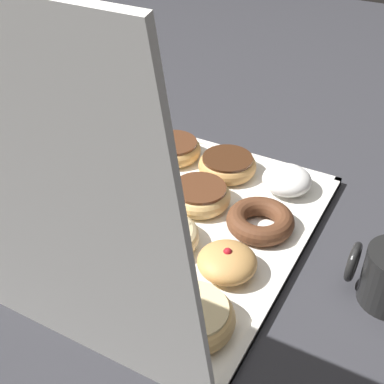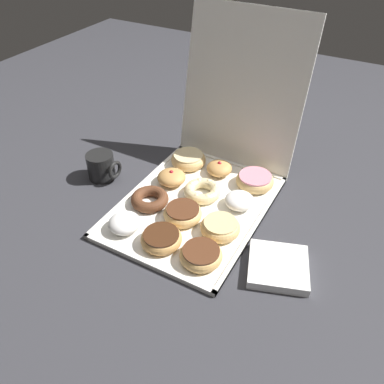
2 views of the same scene
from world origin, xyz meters
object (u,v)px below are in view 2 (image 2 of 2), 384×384
pink_frosted_donut_11 (255,180)px  coffee_mug (102,166)px  cruller_donut_7 (203,191)px  donut_box (194,207)px  jelly_filled_donut_10 (219,168)px  napkin_stack (278,267)px  chocolate_frosted_donut_2 (201,255)px  powdered_filled_donut_8 (239,201)px  glazed_ring_donut_5 (220,227)px  jelly_filled_donut_6 (172,177)px  glazed_ring_donut_9 (188,159)px  chocolate_cake_ring_donut_3 (150,199)px  chocolate_frosted_donut_4 (182,213)px  powdered_filled_donut_0 (125,223)px  chocolate_frosted_donut_1 (160,238)px

pink_frosted_donut_11 → coffee_mug: coffee_mug is taller
pink_frosted_donut_11 → cruller_donut_7: bearing=-133.6°
donut_box → jelly_filled_donut_10: (-0.01, 0.18, 0.03)m
coffee_mug → napkin_stack: 0.65m
chocolate_frosted_donut_2 → powdered_filled_donut_8: bearing=90.1°
coffee_mug → glazed_ring_donut_5: bearing=-7.1°
jelly_filled_donut_6 → glazed_ring_donut_9: 0.12m
chocolate_cake_ring_donut_3 → pink_frosted_donut_11: size_ratio=0.95×
donut_box → chocolate_frosted_donut_4: size_ratio=4.71×
chocolate_cake_ring_donut_3 → napkin_stack: size_ratio=0.76×
donut_box → jelly_filled_donut_6: (-0.12, 0.06, 0.03)m
glazed_ring_donut_5 → chocolate_frosted_donut_4: bearing=180.0°
powdered_filled_donut_0 → powdered_filled_donut_8: (0.24, 0.25, -0.00)m
jelly_filled_donut_6 → powdered_filled_donut_8: 0.24m
donut_box → powdered_filled_donut_0: powdered_filled_donut_0 is taller
donut_box → chocolate_cake_ring_donut_3: 0.13m
cruller_donut_7 → powdered_filled_donut_8: (0.12, 0.01, 0.00)m
chocolate_frosted_donut_4 → glazed_ring_donut_5: (0.12, -0.00, 0.00)m
jelly_filled_donut_10 → coffee_mug: size_ratio=0.77×
powdered_filled_donut_8 → jelly_filled_donut_10: size_ratio=1.05×
chocolate_cake_ring_donut_3 → glazed_ring_donut_9: 0.24m
donut_box → glazed_ring_donut_9: (-0.12, 0.18, 0.03)m
donut_box → chocolate_frosted_donut_4: 0.07m
jelly_filled_donut_6 → glazed_ring_donut_9: (-0.00, 0.12, -0.00)m
jelly_filled_donut_10 → coffee_mug: bearing=-150.0°
powdered_filled_donut_8 → coffee_mug: 0.47m
chocolate_frosted_donut_1 → glazed_ring_donut_5: size_ratio=1.01×
chocolate_frosted_donut_1 → cruller_donut_7: bearing=88.6°
chocolate_frosted_donut_2 → glazed_ring_donut_5: bearing=90.4°
chocolate_frosted_donut_4 → chocolate_frosted_donut_1: bearing=-90.8°
chocolate_frosted_donut_1 → pink_frosted_donut_11: bearing=70.8°
donut_box → jelly_filled_donut_10: 0.19m
donut_box → chocolate_frosted_donut_4: (-0.00, -0.07, 0.02)m
jelly_filled_donut_10 → pink_frosted_donut_11: jelly_filled_donut_10 is taller
donut_box → powdered_filled_donut_0: 0.22m
napkin_stack → powdered_filled_donut_0: bearing=-170.0°
powdered_filled_donut_0 → chocolate_frosted_donut_4: size_ratio=0.81×
powdered_filled_donut_8 → napkin_stack: bearing=-43.1°
chocolate_cake_ring_donut_3 → coffee_mug: size_ratio=1.05×
chocolate_frosted_donut_2 → pink_frosted_donut_11: 0.36m
chocolate_frosted_donut_1 → chocolate_frosted_donut_4: bearing=89.2°
donut_box → jelly_filled_donut_10: jelly_filled_donut_10 is taller
powdered_filled_donut_0 → donut_box: bearing=56.7°
donut_box → jelly_filled_donut_6: size_ratio=5.78×
donut_box → cruller_donut_7: 0.06m
powdered_filled_donut_0 → cruller_donut_7: powdered_filled_donut_0 is taller
cruller_donut_7 → pink_frosted_donut_11: 0.18m
chocolate_frosted_donut_4 → powdered_filled_donut_8: 0.18m
chocolate_frosted_donut_1 → jelly_filled_donut_10: jelly_filled_donut_10 is taller
chocolate_frosted_donut_2 → jelly_filled_donut_10: size_ratio=1.33×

